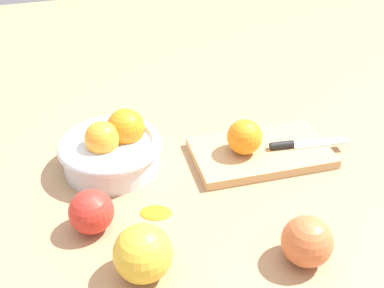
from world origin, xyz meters
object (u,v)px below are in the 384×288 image
object	(u,v)px
knife	(298,144)
apple_front_right	(307,241)
bowl	(112,148)
apple_front_left	(143,253)
apple_front_left_2	(91,212)
cutting_board	(260,152)
orange_on_board	(245,137)

from	to	relation	value
knife	apple_front_right	bearing A→B (deg)	-117.56
bowl	apple_front_left	world-z (taller)	bowl
apple_front_left_2	apple_front_right	size ratio (longest dim) A/B	0.95
bowl	knife	world-z (taller)	bowl
cutting_board	knife	bearing A→B (deg)	-12.01
cutting_board	apple_front_right	size ratio (longest dim) A/B	3.52
apple_front_left_2	apple_front_right	world-z (taller)	apple_front_right
bowl	apple_front_left_2	size ratio (longest dim) A/B	2.69
apple_front_left	knife	bearing A→B (deg)	28.41
apple_front_left	apple_front_left_2	world-z (taller)	apple_front_left
orange_on_board	apple_front_right	size ratio (longest dim) A/B	0.90
knife	apple_front_left_2	size ratio (longest dim) A/B	2.29
apple_front_right	cutting_board	bearing A→B (deg)	78.36
cutting_board	apple_front_left_2	bearing A→B (deg)	-164.46
orange_on_board	apple_front_left_2	size ratio (longest dim) A/B	0.95
cutting_board	knife	xyz separation A→B (m)	(0.07, -0.01, 0.01)
knife	apple_front_left_2	world-z (taller)	apple_front_left_2
orange_on_board	apple_front_left_2	xyz separation A→B (m)	(-0.29, -0.09, -0.02)
orange_on_board	apple_front_left	size ratio (longest dim) A/B	0.80
cutting_board	orange_on_board	size ratio (longest dim) A/B	3.91
cutting_board	knife	size ratio (longest dim) A/B	1.62
bowl	apple_front_left	bearing A→B (deg)	-90.82
orange_on_board	apple_front_left_2	world-z (taller)	orange_on_board
bowl	orange_on_board	distance (m)	0.24
orange_on_board	knife	distance (m)	0.11
apple_front_left_2	bowl	bearing A→B (deg)	69.01
cutting_board	apple_front_right	xyz separation A→B (m)	(-0.05, -0.25, 0.03)
apple_front_left_2	cutting_board	bearing A→B (deg)	15.54
bowl	cutting_board	world-z (taller)	bowl
cutting_board	apple_front_left_2	size ratio (longest dim) A/B	3.71
bowl	apple_front_right	size ratio (longest dim) A/B	2.56
apple_front_right	apple_front_left_2	bearing A→B (deg)	150.41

